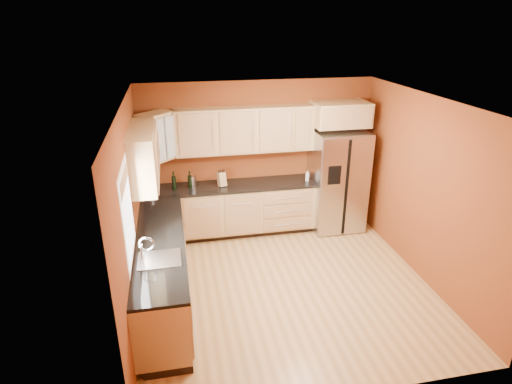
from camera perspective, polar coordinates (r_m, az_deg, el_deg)
floor at (r=6.29m, az=3.95°, el=-12.19°), size 4.00×4.00×0.00m
ceiling at (r=5.27m, az=4.71°, el=11.77°), size 4.00×4.00×0.00m
wall_back at (r=7.47m, az=0.22°, el=4.79°), size 4.00×0.04×2.60m
wall_front at (r=4.01m, az=12.08°, el=-12.66°), size 4.00×0.04×2.60m
wall_left at (r=5.50m, az=-16.26°, el=-2.90°), size 0.04×4.00×2.60m
wall_right at (r=6.46m, az=21.67°, el=0.22°), size 0.04×4.00×2.60m
base_cabinets_back at (r=7.42m, az=-3.49°, el=-2.50°), size 2.90×0.60×0.88m
base_cabinets_left at (r=5.88m, az=-12.40°, el=-10.28°), size 0.60×2.80×0.88m
countertop_back at (r=7.23m, az=-3.57°, el=0.77°), size 2.90×0.62×0.04m
countertop_left at (r=5.65m, az=-12.68°, el=-6.34°), size 0.62×2.80×0.04m
upper_cabinets_back at (r=7.13m, az=-1.50°, el=8.30°), size 2.30×0.33×0.75m
upper_cabinets_left at (r=5.97m, az=-14.78°, el=4.72°), size 0.33×1.35×0.75m
corner_upper_cabinet at (r=6.87m, az=-13.09°, el=7.18°), size 0.67×0.67×0.75m
over_fridge_cabinet at (r=7.39m, az=11.19°, el=10.19°), size 0.92×0.60×0.40m
refrigerator at (r=7.65m, az=10.75°, el=1.55°), size 0.90×0.75×1.78m
window at (r=4.94m, az=-16.71°, el=-2.71°), size 0.03×0.90×1.00m
sink_faucet at (r=5.13m, az=-12.88°, el=-7.33°), size 0.50×0.42×0.30m
canister_left at (r=7.09m, az=-13.97°, el=0.71°), size 0.16×0.16×0.20m
canister_right at (r=7.19m, az=-8.48°, el=1.42°), size 0.13×0.13×0.19m
wine_bottle_a at (r=7.13m, az=-8.82°, el=1.65°), size 0.07×0.07×0.30m
wine_bottle_b at (r=7.10m, az=-10.90°, el=1.50°), size 0.09×0.09×0.31m
knife_block at (r=7.17m, az=-4.59°, el=1.71°), size 0.15×0.14×0.24m
soap_dispenser at (r=7.42m, az=6.86°, el=2.15°), size 0.06×0.06×0.18m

